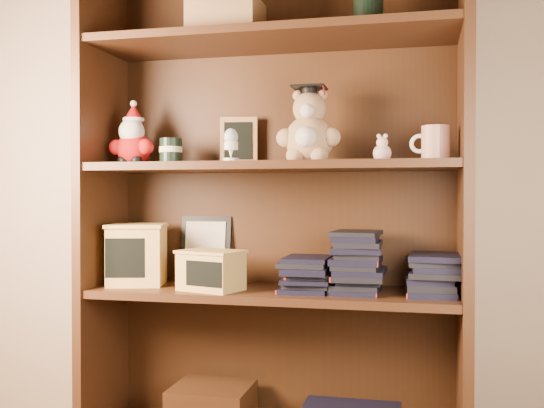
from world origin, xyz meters
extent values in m
cube|color=tan|center=(0.00, 1.50, 1.25)|extent=(3.00, 0.04, 2.50)
cube|color=#3F2312|center=(-0.56, 1.30, 0.80)|extent=(0.03, 0.35, 1.60)
cube|color=#3F2312|center=(0.61, 1.30, 0.80)|extent=(0.03, 0.35, 1.60)
cube|color=#3B200F|center=(0.02, 1.47, 0.80)|extent=(1.20, 0.02, 1.60)
cube|color=#3F2312|center=(0.02, 1.30, 1.34)|extent=(1.14, 0.33, 0.02)
cube|color=#9E7547|center=(-0.13, 1.30, 1.41)|extent=(0.22, 0.18, 0.12)
cylinder|color=black|center=(0.32, 1.30, 1.41)|extent=(0.09, 0.09, 0.11)
cube|color=#3F2312|center=(0.02, 1.30, 0.54)|extent=(1.14, 0.33, 0.02)
cube|color=#3F2312|center=(0.02, 1.30, 0.94)|extent=(1.14, 0.33, 0.02)
sphere|color=#A50F0F|center=(-0.45, 1.30, 1.00)|extent=(0.11, 0.11, 0.11)
sphere|color=#A50F0F|center=(-0.50, 1.29, 1.01)|extent=(0.05, 0.05, 0.05)
sphere|color=#A50F0F|center=(-0.40, 1.29, 1.01)|extent=(0.05, 0.05, 0.05)
sphere|color=black|center=(-0.47, 1.28, 0.96)|extent=(0.04, 0.04, 0.04)
sphere|color=black|center=(-0.43, 1.28, 0.96)|extent=(0.04, 0.04, 0.04)
sphere|color=white|center=(-0.45, 1.29, 1.06)|extent=(0.08, 0.08, 0.08)
sphere|color=#D8B293|center=(-0.45, 1.30, 1.08)|extent=(0.06, 0.06, 0.06)
cone|color=#A50F0F|center=(-0.45, 1.30, 1.12)|extent=(0.07, 0.07, 0.06)
sphere|color=white|center=(-0.45, 1.30, 1.15)|extent=(0.02, 0.02, 0.02)
cylinder|color=white|center=(-0.45, 1.30, 1.10)|extent=(0.07, 0.07, 0.01)
cylinder|color=black|center=(-0.32, 1.30, 0.99)|extent=(0.07, 0.07, 0.08)
cylinder|color=beige|center=(-0.32, 1.30, 1.00)|extent=(0.08, 0.08, 0.02)
cube|color=#9E7547|center=(-0.12, 1.42, 1.03)|extent=(0.13, 0.03, 0.16)
cube|color=black|center=(-0.12, 1.41, 1.03)|extent=(0.09, 0.02, 0.13)
cube|color=#9E7547|center=(-0.12, 1.45, 0.96)|extent=(0.06, 0.06, 0.01)
cylinder|color=white|center=(-0.09, 1.23, 0.96)|extent=(0.05, 0.05, 0.01)
cone|color=white|center=(-0.09, 1.23, 0.98)|extent=(0.02, 0.02, 0.03)
cylinder|color=white|center=(-0.09, 1.23, 1.00)|extent=(0.04, 0.04, 0.02)
ellipsoid|color=silver|center=(-0.09, 1.23, 1.03)|extent=(0.04, 0.04, 0.05)
sphere|color=tan|center=(0.14, 1.30, 1.02)|extent=(0.15, 0.15, 0.15)
sphere|color=white|center=(0.14, 1.24, 1.02)|extent=(0.06, 0.06, 0.06)
sphere|color=tan|center=(0.07, 1.28, 1.03)|extent=(0.06, 0.06, 0.06)
sphere|color=tan|center=(0.21, 1.28, 1.03)|extent=(0.06, 0.06, 0.06)
sphere|color=tan|center=(0.10, 1.26, 0.97)|extent=(0.05, 0.05, 0.05)
sphere|color=tan|center=(0.18, 1.26, 0.97)|extent=(0.05, 0.05, 0.05)
sphere|color=tan|center=(0.14, 1.30, 1.12)|extent=(0.10, 0.10, 0.10)
sphere|color=white|center=(0.14, 1.26, 1.11)|extent=(0.04, 0.04, 0.04)
sphere|color=tan|center=(0.10, 1.32, 1.16)|extent=(0.03, 0.03, 0.03)
sphere|color=tan|center=(0.18, 1.32, 1.16)|extent=(0.03, 0.03, 0.03)
cylinder|color=black|center=(0.14, 1.30, 1.17)|extent=(0.05, 0.05, 0.02)
cube|color=black|center=(0.14, 1.30, 1.18)|extent=(0.10, 0.10, 0.01)
cylinder|color=#A50F0F|center=(0.19, 1.28, 1.17)|extent=(0.00, 0.05, 0.03)
sphere|color=beige|center=(0.37, 1.30, 0.97)|extent=(0.06, 0.06, 0.06)
sphere|color=beige|center=(0.37, 1.30, 1.01)|extent=(0.04, 0.04, 0.04)
sphere|color=beige|center=(0.36, 1.30, 1.03)|extent=(0.01, 0.01, 0.01)
sphere|color=beige|center=(0.38, 1.30, 1.03)|extent=(0.01, 0.01, 0.01)
cylinder|color=silver|center=(0.52, 1.30, 1.00)|extent=(0.08, 0.08, 0.10)
torus|color=white|center=(0.48, 1.30, 1.00)|extent=(0.06, 0.01, 0.06)
cube|color=black|center=(-0.25, 1.45, 0.66)|extent=(0.18, 0.04, 0.22)
cube|color=beige|center=(-0.25, 1.44, 0.66)|extent=(0.14, 0.03, 0.19)
cube|color=#DCB25A|center=(-0.44, 1.30, 0.65)|extent=(0.21, 0.21, 0.19)
cube|color=black|center=(-0.44, 1.22, 0.65)|extent=(0.12, 0.04, 0.13)
cube|color=#DCB25A|center=(-0.44, 1.30, 0.75)|extent=(0.23, 0.23, 0.01)
cube|color=#DCB25A|center=(-0.16, 1.24, 0.61)|extent=(0.21, 0.18, 0.12)
cube|color=black|center=(-0.16, 1.17, 0.61)|extent=(0.13, 0.05, 0.08)
cube|color=#DCB25A|center=(-0.16, 1.24, 0.67)|extent=(0.22, 0.19, 0.01)
cube|color=black|center=(0.14, 1.30, 0.56)|extent=(0.14, 0.20, 0.02)
cube|color=black|center=(0.14, 1.30, 0.57)|extent=(0.14, 0.20, 0.02)
cube|color=black|center=(0.14, 1.30, 0.59)|extent=(0.14, 0.20, 0.02)
cube|color=black|center=(0.14, 1.30, 0.61)|extent=(0.14, 0.20, 0.02)
cube|color=black|center=(0.14, 1.30, 0.62)|extent=(0.14, 0.20, 0.02)
cube|color=black|center=(0.14, 1.30, 0.64)|extent=(0.14, 0.20, 0.02)
cube|color=black|center=(0.14, 1.30, 0.65)|extent=(0.14, 0.20, 0.02)
cube|color=black|center=(0.29, 1.30, 0.56)|extent=(0.14, 0.20, 0.02)
cube|color=black|center=(0.29, 1.30, 0.57)|extent=(0.14, 0.20, 0.02)
cube|color=black|center=(0.29, 1.30, 0.59)|extent=(0.14, 0.20, 0.02)
cube|color=black|center=(0.29, 1.30, 0.61)|extent=(0.14, 0.20, 0.02)
cube|color=black|center=(0.29, 1.30, 0.62)|extent=(0.14, 0.20, 0.02)
cube|color=black|center=(0.29, 1.30, 0.64)|extent=(0.14, 0.20, 0.02)
cube|color=black|center=(0.29, 1.30, 0.65)|extent=(0.14, 0.20, 0.02)
cube|color=black|center=(0.29, 1.30, 0.67)|extent=(0.14, 0.20, 0.02)
cube|color=black|center=(0.29, 1.30, 0.69)|extent=(0.14, 0.20, 0.02)
cube|color=black|center=(0.29, 1.30, 0.70)|extent=(0.14, 0.20, 0.02)
cube|color=black|center=(0.29, 1.30, 0.72)|extent=(0.14, 0.20, 0.02)
cube|color=black|center=(0.29, 1.30, 0.73)|extent=(0.14, 0.20, 0.02)
cube|color=black|center=(0.51, 1.30, 0.56)|extent=(0.14, 0.20, 0.02)
cube|color=black|center=(0.51, 1.30, 0.57)|extent=(0.14, 0.20, 0.02)
cube|color=black|center=(0.51, 1.30, 0.59)|extent=(0.14, 0.20, 0.02)
cube|color=black|center=(0.51, 1.30, 0.61)|extent=(0.14, 0.20, 0.02)
cube|color=black|center=(0.51, 1.30, 0.62)|extent=(0.14, 0.20, 0.02)
cube|color=black|center=(0.51, 1.30, 0.64)|extent=(0.14, 0.20, 0.02)
cube|color=black|center=(0.51, 1.30, 0.65)|extent=(0.14, 0.20, 0.02)
camera|label=1|loc=(0.48, -0.65, 0.85)|focal=42.00mm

